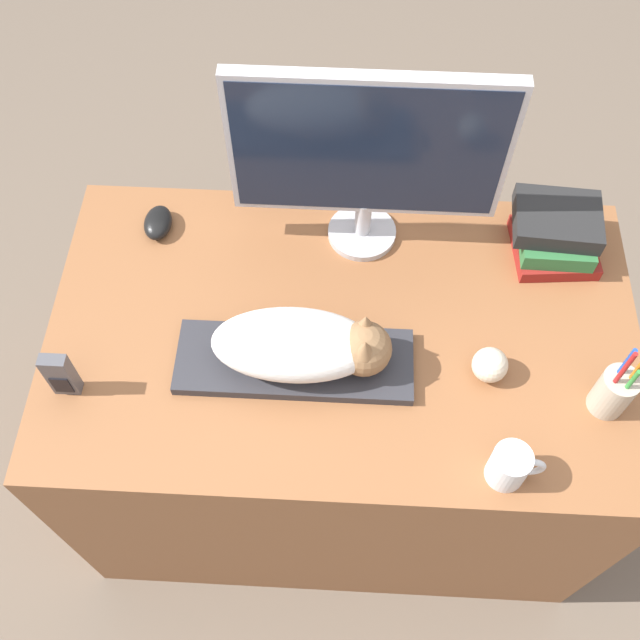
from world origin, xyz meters
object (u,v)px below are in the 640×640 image
monitor (368,154)px  book_stack (556,233)px  phone (61,375)px  keyboard (295,362)px  pen_cup (614,391)px  baseball (490,365)px  computer_mouse (158,223)px  coffee_mug (510,466)px  cat (308,345)px

monitor → book_stack: (0.42, -0.02, -0.20)m
phone → book_stack: (0.99, 0.40, -0.00)m
book_stack → phone: bearing=-158.1°
monitor → phone: 0.74m
keyboard → monitor: (0.13, 0.34, 0.25)m
pen_cup → baseball: pen_cup is taller
computer_mouse → coffee_mug: coffee_mug is taller
cat → phone: (-0.47, -0.08, -0.02)m
cat → computer_mouse: (-0.36, 0.33, -0.06)m
coffee_mug → book_stack: size_ratio=0.52×
keyboard → cat: cat is taller
phone → coffee_mug: bearing=-8.9°
monitor → computer_mouse: size_ratio=5.86×
monitor → book_stack: monitor is taller
phone → book_stack: phone is taller
coffee_mug → baseball: (-0.02, 0.21, -0.01)m
keyboard → baseball: 0.39m
keyboard → monitor: size_ratio=0.86×
phone → computer_mouse: bearing=74.6°
pen_cup → phone: size_ratio=1.76×
computer_mouse → monitor: bearing=0.4°
keyboard → pen_cup: 0.62m
monitor → pen_cup: size_ratio=2.59×
keyboard → pen_cup: pen_cup is taller
cat → book_stack: (0.52, 0.32, -0.02)m
coffee_mug → baseball: coffee_mug is taller
pen_cup → cat: bearing=174.5°
computer_mouse → baseball: bearing=-24.9°
baseball → phone: bearing=-174.7°
cat → pen_cup: pen_cup is taller
baseball → cat: bearing=-180.0°
baseball → phone: size_ratio=0.59×
computer_mouse → coffee_mug: bearing=-36.3°
cat → coffee_mug: (0.38, -0.21, -0.04)m
coffee_mug → monitor: bearing=117.1°
cat → pen_cup: 0.59m
keyboard → cat: bearing=-0.0°
computer_mouse → pen_cup: 1.02m
cat → coffee_mug: size_ratio=3.39×
monitor → coffee_mug: bearing=-62.9°
cat → coffee_mug: cat is taller
cat → computer_mouse: cat is taller
cat → monitor: (0.10, 0.34, 0.18)m
coffee_mug → phone: 0.86m
monitor → book_stack: 0.47m
pen_cup → baseball: bearing=165.9°
monitor → pen_cup: 0.66m
monitor → baseball: bearing=-52.4°
keyboard → computer_mouse: bearing=134.8°
keyboard → monitor: bearing=69.1°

